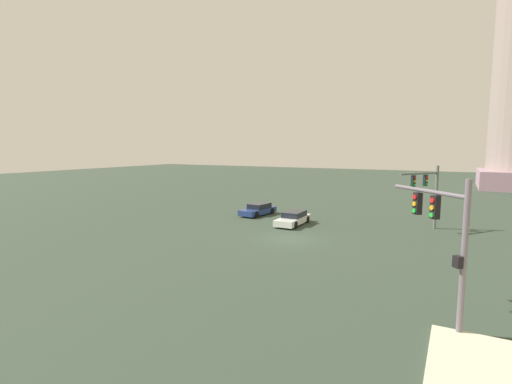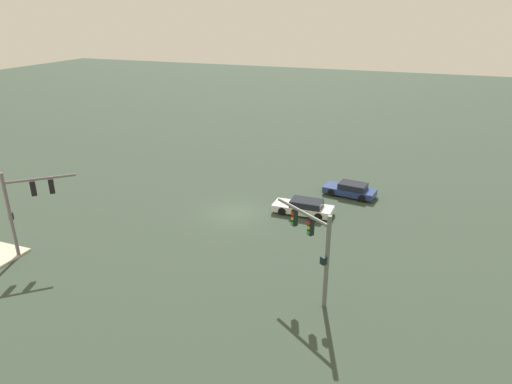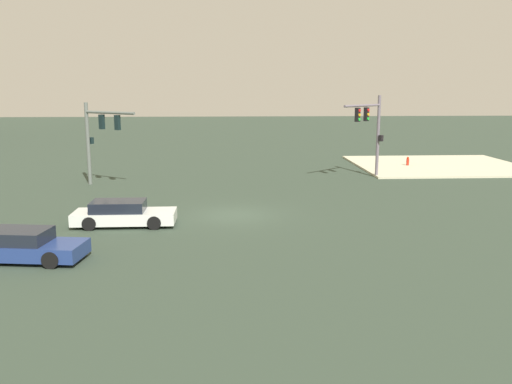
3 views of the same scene
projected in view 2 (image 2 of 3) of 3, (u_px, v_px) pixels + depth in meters
ground_plane at (234, 213)px, 37.16m from camera, size 193.45×193.45×0.00m
traffic_signal_near_corner at (315, 241)px, 25.04m from camera, size 3.02×3.75×5.52m
traffic_signal_opposite_side at (25, 201)px, 29.57m from camera, size 3.07×3.58×5.94m
sedan_car_approaching at (350, 190)px, 40.38m from camera, size 2.39×4.69×1.21m
sedan_car_waiting_far at (304, 207)px, 36.83m from camera, size 1.89×4.80×1.21m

